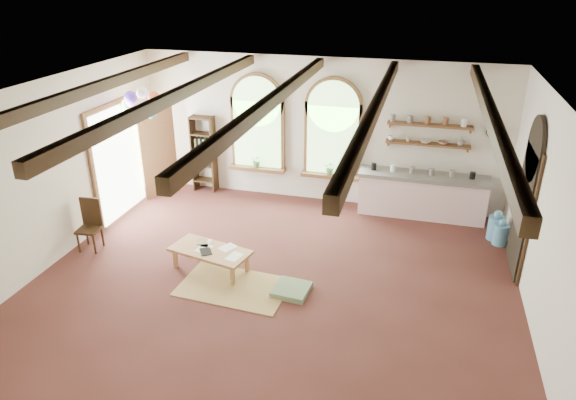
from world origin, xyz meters
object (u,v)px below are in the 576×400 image
(coffee_table, at_px, (210,252))
(balloon_cluster, at_px, (141,105))
(side_chair, at_px, (90,235))
(kitchen_counter, at_px, (422,195))

(coffee_table, bearing_deg, balloon_cluster, 137.69)
(balloon_cluster, bearing_deg, side_chair, -97.24)
(balloon_cluster, bearing_deg, kitchen_counter, 11.45)
(side_chair, xyz_separation_m, balloon_cluster, (0.24, 1.92, 2.04))
(side_chair, height_order, balloon_cluster, balloon_cluster)
(coffee_table, height_order, balloon_cluster, balloon_cluster)
(coffee_table, distance_m, side_chair, 2.48)
(kitchen_counter, relative_size, coffee_table, 1.78)
(kitchen_counter, xyz_separation_m, side_chair, (-5.95, -3.07, -0.19))
(kitchen_counter, xyz_separation_m, balloon_cluster, (-5.71, -1.16, 1.85))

